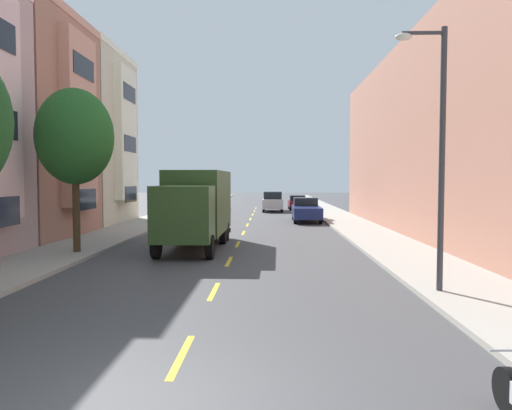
% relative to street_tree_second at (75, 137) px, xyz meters
% --- Properties ---
extents(ground_plane, '(160.00, 160.00, 0.00)m').
position_rel_street_tree_second_xyz_m(ground_plane, '(6.40, 16.59, -4.84)').
color(ground_plane, '#424244').
extents(sidewalk_left, '(3.20, 120.00, 0.14)m').
position_rel_street_tree_second_xyz_m(sidewalk_left, '(-0.70, 14.59, -4.77)').
color(sidewalk_left, '#A39E93').
rests_on(sidewalk_left, ground_plane).
extents(sidewalk_right, '(3.20, 120.00, 0.14)m').
position_rel_street_tree_second_xyz_m(sidewalk_right, '(13.50, 14.59, -4.77)').
color(sidewalk_right, '#A39E93').
rests_on(sidewalk_right, ground_plane).
extents(lane_centerline_dashes, '(0.14, 47.20, 0.01)m').
position_rel_street_tree_second_xyz_m(lane_centerline_dashes, '(6.40, 11.09, -4.83)').
color(lane_centerline_dashes, yellow).
rests_on(lane_centerline_dashes, ground_plane).
extents(townhouse_fourth_cream, '(12.29, 8.11, 12.04)m').
position_rel_street_tree_second_xyz_m(townhouse_fourth_cream, '(-8.04, 14.00, 0.98)').
color(townhouse_fourth_cream, beige).
rests_on(townhouse_fourth_cream, ground_plane).
extents(apartment_block_opposite, '(10.00, 36.00, 10.71)m').
position_rel_street_tree_second_xyz_m(apartment_block_opposite, '(20.10, 6.59, 0.52)').
color(apartment_block_opposite, '#B27560').
rests_on(apartment_block_opposite, ground_plane).
extents(street_tree_second, '(3.10, 3.10, 6.67)m').
position_rel_street_tree_second_xyz_m(street_tree_second, '(0.00, 0.00, 0.00)').
color(street_tree_second, '#47331E').
rests_on(street_tree_second, sidewalk_left).
extents(street_lamp, '(1.35, 0.28, 6.95)m').
position_rel_street_tree_second_xyz_m(street_lamp, '(12.35, -6.72, -0.68)').
color(street_lamp, '#38383D').
rests_on(street_lamp, sidewalk_right).
extents(delivery_box_truck, '(2.52, 7.91, 3.51)m').
position_rel_street_tree_second_xyz_m(delivery_box_truck, '(4.60, 2.40, -2.87)').
color(delivery_box_truck, '#2D471E').
rests_on(delivery_box_truck, ground_plane).
extents(parked_pickup_navy, '(2.07, 5.33, 1.73)m').
position_rel_street_tree_second_xyz_m(parked_pickup_navy, '(10.64, 16.52, -4.01)').
color(parked_pickup_navy, navy).
rests_on(parked_pickup_navy, ground_plane).
extents(parked_pickup_forest, '(2.09, 5.33, 1.73)m').
position_rel_street_tree_second_xyz_m(parked_pickup_forest, '(2.08, 30.81, -4.01)').
color(parked_pickup_forest, '#194C28').
rests_on(parked_pickup_forest, ground_plane).
extents(parked_hatchback_burgundy, '(1.77, 4.01, 1.50)m').
position_rel_street_tree_second_xyz_m(parked_hatchback_burgundy, '(10.74, 30.87, -4.08)').
color(parked_hatchback_burgundy, maroon).
rests_on(parked_hatchback_burgundy, ground_plane).
extents(parked_pickup_orange, '(2.06, 5.32, 1.73)m').
position_rel_street_tree_second_xyz_m(parked_pickup_orange, '(2.19, 24.13, -4.01)').
color(parked_pickup_orange, orange).
rests_on(parked_pickup_orange, ground_plane).
extents(parked_hatchback_teal, '(1.77, 4.01, 1.50)m').
position_rel_street_tree_second_xyz_m(parked_hatchback_teal, '(2.08, 14.54, -4.08)').
color(parked_hatchback_teal, '#195B60').
rests_on(parked_hatchback_teal, ground_plane).
extents(moving_silver_sedan, '(1.95, 4.80, 1.93)m').
position_rel_street_tree_second_xyz_m(moving_silver_sedan, '(8.20, 28.02, -3.85)').
color(moving_silver_sedan, '#B2B5BA').
rests_on(moving_silver_sedan, ground_plane).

